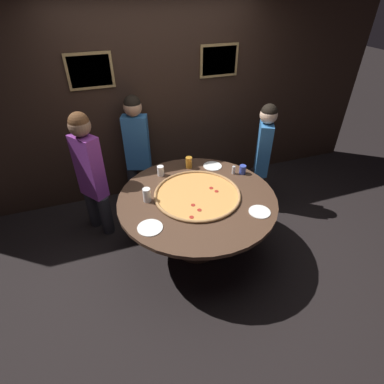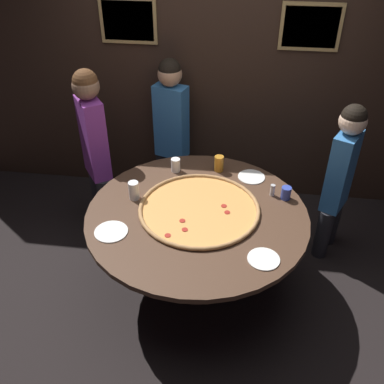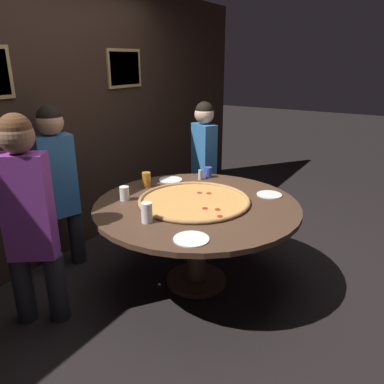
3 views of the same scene
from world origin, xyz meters
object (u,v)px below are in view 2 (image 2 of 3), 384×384
drink_cup_front_edge (176,165)px  white_plate_left_side (251,177)px  drink_cup_far_right (219,164)px  diner_side_left (94,142)px  diner_far_left (340,174)px  dining_table (197,225)px  drink_cup_by_shaker (286,193)px  diner_side_right (171,125)px  white_plate_right_side (264,259)px  drink_cup_near_left (134,191)px  white_plate_beside_cup (111,232)px  condiment_shaker (272,190)px  giant_pizza (199,209)px

drink_cup_front_edge → white_plate_left_side: (0.65, -0.02, -0.05)m
drink_cup_far_right → diner_side_left: diner_side_left is taller
white_plate_left_side → diner_far_left: bearing=3.3°
dining_table → drink_cup_by_shaker: size_ratio=16.17×
diner_side_right → diner_side_left: bearing=55.1°
drink_cup_by_shaker → white_plate_right_side: drink_cup_by_shaker is taller
white_plate_right_side → diner_far_left: size_ratio=0.15×
drink_cup_near_left → white_plate_beside_cup: (-0.07, -0.41, -0.07)m
white_plate_beside_cup → condiment_shaker: condiment_shaker is taller
diner_side_left → giant_pizza: bearing=-159.5°
condiment_shaker → diner_side_left: (-1.58, 0.43, 0.08)m
condiment_shaker → diner_side_right: (-0.96, 0.89, 0.06)m
drink_cup_near_left → giant_pizza: bearing=-8.8°
white_plate_beside_cup → drink_cup_by_shaker: bearing=24.7°
drink_cup_near_left → white_plate_beside_cup: drink_cup_near_left is taller
giant_pizza → diner_side_left: 1.25m
white_plate_beside_cup → diner_far_left: bearing=27.4°
diner_side_left → dining_table: bearing=-161.0°
dining_table → drink_cup_front_edge: bearing=114.7°
white_plate_beside_cup → diner_side_right: (0.18, 1.49, 0.10)m
drink_cup_front_edge → diner_side_left: 0.79m
drink_cup_by_shaker → diner_far_left: (0.45, 0.31, 0.01)m
white_plate_left_side → drink_cup_far_right: bearing=165.7°
white_plate_left_side → condiment_shaker: (0.17, -0.23, 0.05)m
condiment_shaker → white_plate_beside_cup: bearing=-152.2°
drink_cup_far_right → drink_cup_near_left: (-0.62, -0.49, 0.01)m
condiment_shaker → white_plate_left_side: bearing=125.2°
drink_cup_front_edge → condiment_shaker: size_ratio=1.21×
white_plate_left_side → condiment_shaker: 0.29m
white_plate_left_side → diner_far_left: 0.72m
dining_table → drink_cup_far_right: drink_cup_far_right is taller
white_plate_beside_cup → white_plate_left_side: same height
giant_pizza → drink_cup_near_left: size_ratio=6.16×
drink_cup_far_right → drink_cup_front_edge: drink_cup_far_right is taller
diner_side_left → white_plate_right_side: bearing=-163.0°
condiment_shaker → diner_side_left: diner_side_left is taller
giant_pizza → white_plate_left_side: (0.38, 0.50, -0.01)m
drink_cup_far_right → drink_cup_by_shaker: bearing=-31.4°
dining_table → diner_far_left: bearing=27.2°
giant_pizza → white_plate_beside_cup: bearing=-150.4°
drink_cup_far_right → white_plate_right_side: 1.11m
giant_pizza → diner_far_left: diner_far_left is taller
white_plate_beside_cup → white_plate_right_side: size_ratio=1.11×
drink_cup_front_edge → white_plate_beside_cup: size_ratio=0.49×
giant_pizza → white_plate_left_side: 0.63m
white_plate_left_side → white_plate_right_side: size_ratio=1.05×
giant_pizza → diner_far_left: size_ratio=0.65×
giant_pizza → diner_far_left: bearing=26.2°
drink_cup_near_left → diner_side_left: size_ratio=0.10×
drink_cup_far_right → white_plate_beside_cup: drink_cup_far_right is taller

